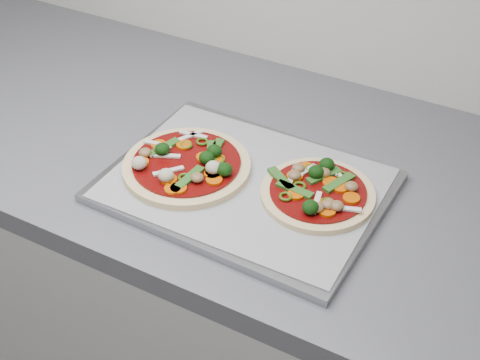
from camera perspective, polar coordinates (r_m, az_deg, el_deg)
The scene contains 6 objects.
base_cabinet at distance 1.59m, azimuth -12.24°, elevation -7.46°, with size 3.60×0.60×0.86m, color beige.
countertop at distance 1.31m, azimuth -14.86°, elevation 6.39°, with size 3.60×0.60×0.04m, color #5C5D64.
baking_tray at distance 1.02m, azimuth 0.44°, elevation -0.56°, with size 0.41×0.30×0.01m, color gray.
parchment at distance 1.01m, azimuth 0.44°, elevation -0.23°, with size 0.39×0.29×0.00m, color #9B9CA1.
pizza_left at distance 1.03m, azimuth -4.57°, elevation 1.32°, with size 0.26×0.26×0.03m.
pizza_right at distance 0.99m, azimuth 6.66°, elevation -0.95°, with size 0.21×0.21×0.03m.
Camera 1 is at (0.81, 0.52, 1.55)m, focal length 50.00 mm.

